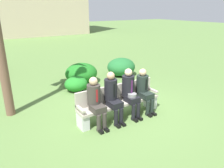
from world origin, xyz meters
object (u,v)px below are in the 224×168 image
at_px(seated_man_centerright, 130,91).
at_px(shrub_far_lawn, 76,84).
at_px(seated_man_leftmost, 96,100).
at_px(seated_man_centerleft, 112,95).
at_px(park_bench, 119,101).
at_px(shrub_mid_lawn, 81,73).
at_px(shrub_near_bench, 121,67).
at_px(seated_man_rightmost, 144,88).

height_order(seated_man_centerright, shrub_far_lawn, seated_man_centerright).
xyz_separation_m(seated_man_leftmost, seated_man_centerleft, (0.50, 0.01, 0.03)).
bearing_deg(shrub_far_lawn, park_bench, -85.09).
bearing_deg(shrub_mid_lawn, seated_man_centerleft, -100.74).
distance_m(shrub_near_bench, shrub_mid_lawn, 1.93).
relative_size(park_bench, seated_man_leftmost, 1.90).
bearing_deg(seated_man_centerright, shrub_mid_lawn, 88.97).
xyz_separation_m(seated_man_centerleft, seated_man_centerright, (0.56, -0.01, -0.01)).
xyz_separation_m(seated_man_rightmost, shrub_far_lawn, (-1.00, 2.57, -0.44)).
relative_size(seated_man_leftmost, seated_man_centerright, 0.96).
height_order(park_bench, seated_man_centerright, seated_man_centerright).
bearing_deg(seated_man_leftmost, shrub_mid_lawn, 71.08).
height_order(seated_man_centerright, shrub_near_bench, seated_man_centerright).
distance_m(seated_man_centerright, shrub_far_lawn, 2.66).
bearing_deg(seated_man_rightmost, seated_man_leftmost, 179.90).
bearing_deg(park_bench, shrub_far_lawn, 94.91).
height_order(seated_man_leftmost, shrub_far_lawn, seated_man_leftmost).
xyz_separation_m(park_bench, seated_man_leftmost, (-0.79, -0.13, 0.28)).
relative_size(seated_man_centerright, seated_man_rightmost, 1.06).
bearing_deg(park_bench, seated_man_leftmost, -170.53).
relative_size(park_bench, shrub_mid_lawn, 1.90).
distance_m(seated_man_centerleft, shrub_far_lawn, 2.61).
distance_m(seated_man_leftmost, seated_man_rightmost, 1.58).
relative_size(park_bench, seated_man_centerleft, 1.82).
relative_size(seated_man_rightmost, shrub_far_lawn, 1.49).
relative_size(seated_man_leftmost, shrub_far_lawn, 1.52).
bearing_deg(seated_man_centerleft, shrub_far_lawn, 88.37).
bearing_deg(seated_man_rightmost, park_bench, 170.38).
xyz_separation_m(shrub_near_bench, shrub_far_lawn, (-2.48, -0.68, -0.13)).
distance_m(park_bench, seated_man_rightmost, 0.85).
bearing_deg(seated_man_centerleft, seated_man_centerright, -0.59).
bearing_deg(seated_man_leftmost, seated_man_rightmost, -0.10).
bearing_deg(shrub_near_bench, seated_man_centerright, -121.42).
distance_m(park_bench, seated_man_leftmost, 0.85).
xyz_separation_m(park_bench, shrub_far_lawn, (-0.21, 2.44, -0.17)).
xyz_separation_m(park_bench, shrub_near_bench, (2.27, 3.12, -0.04)).
bearing_deg(park_bench, seated_man_rightmost, -9.62).
relative_size(seated_man_leftmost, shrub_near_bench, 1.02).
height_order(seated_man_leftmost, seated_man_rightmost, seated_man_leftmost).
height_order(park_bench, seated_man_rightmost, seated_man_rightmost).
bearing_deg(seated_man_centerright, seated_man_centerleft, 179.41).
xyz_separation_m(seated_man_leftmost, shrub_near_bench, (3.06, 3.25, -0.33)).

